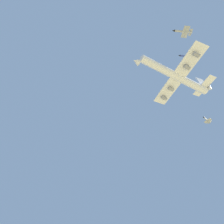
{
  "coord_description": "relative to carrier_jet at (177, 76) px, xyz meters",
  "views": [
    {
      "loc": [
        33.25,
        75.66,
        2.54
      ],
      "look_at": [
        -20.79,
        65.81,
        74.62
      ],
      "focal_mm": 25.93,
      "sensor_mm": 36.0,
      "label": 1
    }
  ],
  "objects": [
    {
      "name": "carrier_jet",
      "position": [
        0.0,
        0.0,
        0.0
      ],
      "size": [
        57.64,
        70.31,
        20.26
      ],
      "rotation": [
        -0.1,
        0.0,
        -1.04
      ],
      "color": "white"
    },
    {
      "name": "chase_jet_trailing",
      "position": [
        34.11,
        3.45,
        2.62
      ],
      "size": [
        8.89,
        15.29,
        4.0
      ],
      "rotation": [
        0.0,
        0.0,
        -1.3
      ],
      "color": "#999EA3"
    },
    {
      "name": "chase_jet_left_wing",
      "position": [
        6.51,
        15.96,
        22.85
      ],
      "size": [
        8.95,
        15.25,
        4.0
      ],
      "rotation": [
        0.0,
        0.0,
        -1.26
      ],
      "color": "#38478C"
    },
    {
      "name": "chase_jet_lead",
      "position": [
        -71.39,
        43.64,
        16.6
      ],
      "size": [
        13.39,
        12.21,
        4.0
      ],
      "rotation": [
        0.0,
        0.0,
        -0.72
      ],
      "color": "#999EA3"
    }
  ]
}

